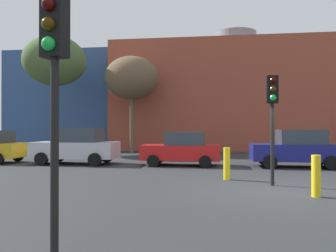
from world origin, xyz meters
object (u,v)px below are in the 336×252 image
traffic_light_near_left (54,64)px  bare_tree_0 (55,62)px  bollard_yellow_1 (316,176)px  bollard_yellow_0 (227,164)px  parked_car_1 (77,146)px  parked_car_3 (297,149)px  traffic_light_island (272,104)px  bare_tree_2 (132,78)px  parked_car_2 (182,149)px

traffic_light_near_left → bare_tree_0: bearing=-143.7°
bollard_yellow_1 → bollard_yellow_0: bearing=129.3°
bollard_yellow_0 → bare_tree_0: bearing=137.5°
bollard_yellow_1 → parked_car_1: bearing=144.0°
parked_car_3 → traffic_light_island: size_ratio=1.16×
parked_car_3 → bare_tree_2: size_ratio=0.57×
traffic_light_island → bare_tree_2: size_ratio=0.49×
traffic_light_island → bollard_yellow_0: traffic_light_island is taller
parked_car_3 → bare_tree_0: bearing=-23.3°
parked_car_3 → traffic_light_near_left: bearing=62.3°
parked_car_3 → bollard_yellow_1: bearing=80.2°
parked_car_2 → bollard_yellow_0: parked_car_2 is taller
parked_car_1 → parked_car_3: size_ratio=1.04×
parked_car_2 → traffic_light_island: traffic_light_island is taller
parked_car_2 → traffic_light_island: bearing=122.5°
bollard_yellow_0 → parked_car_3: bearing=51.1°
parked_car_1 → bare_tree_0: 9.96m
bare_tree_2 → bollard_yellow_0: (6.49, -12.22, -5.03)m
parked_car_2 → bare_tree_2: size_ratio=0.53×
parked_car_1 → bollard_yellow_0: parked_car_1 is taller
parked_car_1 → traffic_light_near_left: (4.68, -11.95, 1.86)m
traffic_light_near_left → bollard_yellow_0: 8.43m
bollard_yellow_0 → traffic_light_near_left: bearing=-110.1°
traffic_light_island → parked_car_2: bearing=-147.7°
traffic_light_near_left → bare_tree_0: bare_tree_0 is taller
parked_car_1 → bare_tree_0: size_ratio=0.50×
parked_car_1 → traffic_light_near_left: bearing=111.4°
traffic_light_island → bare_tree_0: bare_tree_0 is taller
traffic_light_near_left → bollard_yellow_0: traffic_light_near_left is taller
parked_car_1 → traffic_light_island: bearing=148.8°
bollard_yellow_1 → traffic_light_near_left: bearing=-136.0°
traffic_light_island → bollard_yellow_1: (0.84, -1.69, -2.06)m
parked_car_1 → parked_car_3: 10.96m
parked_car_3 → bare_tree_2: bare_tree_2 is taller
parked_car_1 → parked_car_3: parked_car_1 is taller
traffic_light_island → bollard_yellow_1: 2.79m
parked_car_1 → bare_tree_0: (-4.53, 6.68, 5.83)m
parked_car_1 → traffic_light_near_left: traffic_light_near_left is taller
traffic_light_island → bollard_yellow_0: (-1.41, 1.07, -2.05)m
parked_car_2 → bare_tree_0: size_ratio=0.44×
parked_car_2 → traffic_light_near_left: size_ratio=1.01×
parked_car_3 → traffic_light_island: bearing=69.0°
parked_car_1 → parked_car_2: (5.46, 0.00, -0.10)m
parked_car_2 → parked_car_3: (5.50, -0.00, 0.06)m
parked_car_2 → traffic_light_near_left: traffic_light_near_left is taller
parked_car_1 → bollard_yellow_1: (9.74, -7.06, -0.36)m
bare_tree_0 → bollard_yellow_1: bare_tree_0 is taller
bare_tree_0 → parked_car_3: bearing=-23.3°
parked_car_1 → traffic_light_island: size_ratio=1.20×
parked_car_3 → traffic_light_near_left: traffic_light_near_left is taller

